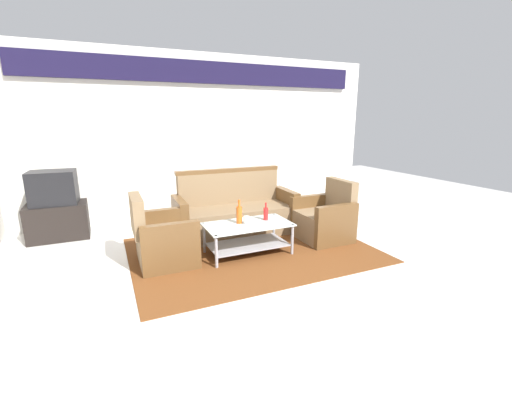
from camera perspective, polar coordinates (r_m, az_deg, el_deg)
name	(u,v)px	position (r m, az deg, el deg)	size (l,w,h in m)	color
ground_plane	(290,279)	(3.88, 5.71, -12.15)	(14.00, 14.00, 0.00)	silver
wall_back	(207,132)	(6.31, -8.12, 11.92)	(6.52, 0.19, 2.80)	silver
rug	(252,250)	(4.63, -0.66, -7.48)	(3.10, 2.27, 0.01)	brown
couch	(235,214)	(5.20, -3.48, -1.44)	(1.81, 0.77, 0.96)	#7F6647
armchair_left	(163,240)	(4.31, -15.19, -5.70)	(0.70, 0.76, 0.85)	#7F6647
armchair_right	(324,220)	(5.07, 11.27, -2.44)	(0.70, 0.76, 0.85)	#7F6647
coffee_table	(248,234)	(4.43, -1.36, -4.86)	(1.10, 0.60, 0.40)	silver
bottle_red	(266,213)	(4.53, 1.64, -1.40)	(0.06, 0.06, 0.23)	red
bottle_orange	(239,214)	(4.38, -2.81, -1.56)	(0.07, 0.07, 0.31)	#D85919
cup	(247,220)	(4.37, -1.57, -2.53)	(0.08, 0.08, 0.10)	silver
tv_stand	(58,221)	(5.78, -30.06, -2.34)	(0.80, 0.50, 0.52)	black
television	(53,188)	(5.68, -30.68, 2.51)	(0.62, 0.48, 0.48)	black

